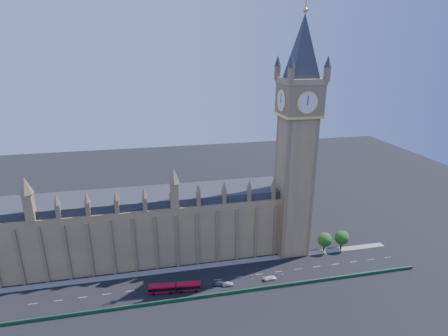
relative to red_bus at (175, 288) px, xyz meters
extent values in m
plane|color=black|center=(12.43, 3.50, -1.62)|extent=(400.00, 400.00, 0.00)
cube|color=olive|center=(-12.57, 25.50, 10.88)|extent=(120.00, 20.00, 25.00)
cube|color=#2D3035|center=(-12.57, 25.50, 24.88)|extent=(120.00, 18.00, 3.00)
cube|color=olive|center=(50.43, 17.50, 27.38)|extent=(12.00, 12.00, 58.00)
cube|color=olive|center=(50.43, 17.50, 62.38)|extent=(14.00, 14.00, 12.00)
cylinder|color=silver|center=(50.43, 10.35, 62.38)|extent=(7.20, 0.30, 7.20)
cube|color=olive|center=(50.43, 17.50, 69.38)|extent=(14.50, 14.50, 2.00)
pyramid|color=#2D3035|center=(50.43, 17.50, 92.38)|extent=(20.59, 20.59, 22.00)
sphere|color=#F2C64C|center=(50.43, 17.50, 93.18)|extent=(1.80, 1.80, 1.80)
cube|color=#1E4C2D|center=(12.43, -5.50, -1.02)|extent=(160.00, 0.60, 1.20)
cube|color=gray|center=(12.43, 13.00, -1.54)|extent=(160.00, 3.00, 0.16)
cylinder|color=#382619|center=(64.43, 13.50, 0.38)|extent=(0.70, 0.70, 4.00)
sphere|color=#205516|center=(64.43, 13.50, 3.88)|extent=(6.00, 6.00, 6.00)
sphere|color=#205516|center=(65.23, 13.80, 4.48)|extent=(4.38, 4.38, 4.38)
cylinder|color=#382619|center=(72.43, 13.50, 0.38)|extent=(0.70, 0.70, 4.00)
sphere|color=#205516|center=(72.43, 13.50, 3.88)|extent=(6.00, 6.00, 6.00)
sphere|color=#205516|center=(73.23, 13.80, 4.48)|extent=(4.38, 4.38, 4.38)
cube|color=#B60C26|center=(-4.36, 0.43, -0.08)|extent=(9.41, 3.45, 3.07)
cube|color=#B60C26|center=(4.90, -0.48, -0.08)|extent=(8.39, 3.35, 3.07)
cube|color=black|center=(-4.36, 0.43, 0.29)|extent=(9.47, 3.50, 1.17)
cube|color=black|center=(4.90, -0.48, 0.29)|extent=(8.45, 3.40, 1.17)
cylinder|color=black|center=(0.01, 0.00, -0.24)|extent=(1.05, 2.52, 2.45)
cylinder|color=black|center=(-7.42, -0.55, -1.10)|extent=(1.05, 0.41, 1.02)
cylinder|color=black|center=(-7.17, 1.99, -1.10)|extent=(1.05, 0.41, 1.02)
cylinder|color=black|center=(-1.56, -1.13, -1.10)|extent=(1.05, 0.41, 1.02)
cylinder|color=black|center=(-1.31, 1.41, -1.10)|extent=(1.05, 0.41, 1.02)
cylinder|color=black|center=(2.17, -1.50, -1.10)|extent=(1.05, 0.41, 1.02)
cylinder|color=black|center=(2.42, 1.05, -1.10)|extent=(1.05, 0.41, 1.02)
cylinder|color=black|center=(7.38, -2.01, -1.10)|extent=(1.05, 0.41, 1.02)
cylinder|color=black|center=(7.63, 0.53, -1.10)|extent=(1.05, 0.41, 1.02)
imported|color=#3C3F44|center=(16.55, 0.10, -0.79)|extent=(5.02, 2.40, 1.66)
imported|color=#9DA1A4|center=(19.21, -0.82, -0.96)|extent=(4.11, 1.78, 1.32)
imported|color=white|center=(35.48, -0.57, -0.92)|extent=(4.99, 2.51, 1.39)
cube|color=black|center=(40.94, 0.82, -1.60)|extent=(0.46, 0.46, 0.04)
cone|color=#FF600D|center=(40.94, 0.82, -1.30)|extent=(0.51, 0.51, 0.64)
cylinder|color=white|center=(40.94, 0.82, -1.21)|extent=(0.31, 0.31, 0.11)
cube|color=black|center=(28.91, 0.84, -1.60)|extent=(0.48, 0.48, 0.04)
cone|color=#D6550B|center=(28.91, 0.84, -1.29)|extent=(0.53, 0.53, 0.65)
cylinder|color=white|center=(28.91, 0.84, -1.20)|extent=(0.32, 0.32, 0.11)
cube|color=black|center=(29.39, 2.89, -1.60)|extent=(0.44, 0.44, 0.04)
cone|color=#FF410D|center=(29.39, 2.89, -1.28)|extent=(0.49, 0.49, 0.67)
cylinder|color=white|center=(29.39, 2.89, -1.18)|extent=(0.33, 0.33, 0.12)
cube|color=black|center=(32.80, 0.02, -1.59)|extent=(0.57, 0.57, 0.04)
cone|color=#FE430D|center=(32.80, 0.02, -1.24)|extent=(0.62, 0.62, 0.76)
cylinder|color=white|center=(32.80, 0.02, -1.13)|extent=(0.37, 0.37, 0.13)
camera|label=1|loc=(-4.41, -105.41, 79.43)|focal=28.00mm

